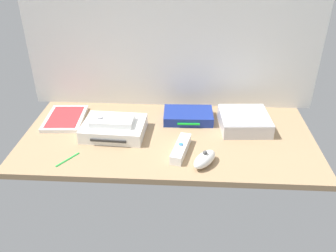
{
  "coord_description": "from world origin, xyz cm",
  "views": [
    {
      "loc": [
        5.94,
        -103.66,
        64.16
      ],
      "look_at": [
        0.0,
        0.0,
        4.0
      ],
      "focal_mm": 37.77,
      "sensor_mm": 36.0,
      "label": 1
    }
  ],
  "objects_px": {
    "stylus_pen": "(68,159)",
    "remote_wand": "(181,149)",
    "game_case": "(65,118)",
    "remote_classic_pad": "(112,121)",
    "game_console": "(114,128)",
    "mini_computer": "(244,121)",
    "remote_nunchuk": "(205,159)",
    "network_router": "(188,116)"
  },
  "relations": [
    {
      "from": "game_case",
      "to": "stylus_pen",
      "type": "bearing_deg",
      "value": -74.41
    },
    {
      "from": "remote_nunchuk",
      "to": "remote_classic_pad",
      "type": "height_order",
      "value": "remote_classic_pad"
    },
    {
      "from": "game_case",
      "to": "remote_classic_pad",
      "type": "distance_m",
      "value": 0.22
    },
    {
      "from": "remote_nunchuk",
      "to": "network_router",
      "type": "bearing_deg",
      "value": 134.45
    },
    {
      "from": "network_router",
      "to": "remote_nunchuk",
      "type": "relative_size",
      "value": 1.7
    },
    {
      "from": "game_console",
      "to": "stylus_pen",
      "type": "distance_m",
      "value": 0.2
    },
    {
      "from": "mini_computer",
      "to": "stylus_pen",
      "type": "height_order",
      "value": "mini_computer"
    },
    {
      "from": "game_case",
      "to": "network_router",
      "type": "bearing_deg",
      "value": 0.32
    },
    {
      "from": "game_case",
      "to": "remote_wand",
      "type": "height_order",
      "value": "remote_wand"
    },
    {
      "from": "game_case",
      "to": "remote_nunchuk",
      "type": "height_order",
      "value": "remote_nunchuk"
    },
    {
      "from": "stylus_pen",
      "to": "game_console",
      "type": "bearing_deg",
      "value": 54.61
    },
    {
      "from": "remote_wand",
      "to": "remote_nunchuk",
      "type": "relative_size",
      "value": 1.42
    },
    {
      "from": "remote_classic_pad",
      "to": "stylus_pen",
      "type": "bearing_deg",
      "value": -124.07
    },
    {
      "from": "network_router",
      "to": "stylus_pen",
      "type": "xyz_separation_m",
      "value": [
        -0.37,
        -0.28,
        -0.01
      ]
    },
    {
      "from": "game_console",
      "to": "mini_computer",
      "type": "height_order",
      "value": "mini_computer"
    },
    {
      "from": "game_case",
      "to": "remote_classic_pad",
      "type": "relative_size",
      "value": 1.36
    },
    {
      "from": "game_console",
      "to": "mini_computer",
      "type": "bearing_deg",
      "value": 11.58
    },
    {
      "from": "mini_computer",
      "to": "remote_classic_pad",
      "type": "distance_m",
      "value": 0.47
    },
    {
      "from": "game_console",
      "to": "remote_wand",
      "type": "height_order",
      "value": "game_console"
    },
    {
      "from": "remote_classic_pad",
      "to": "stylus_pen",
      "type": "height_order",
      "value": "remote_classic_pad"
    },
    {
      "from": "stylus_pen",
      "to": "game_case",
      "type": "bearing_deg",
      "value": 108.92
    },
    {
      "from": "mini_computer",
      "to": "remote_wand",
      "type": "relative_size",
      "value": 1.19
    },
    {
      "from": "network_router",
      "to": "game_case",
      "type": "bearing_deg",
      "value": -177.83
    },
    {
      "from": "remote_wand",
      "to": "stylus_pen",
      "type": "xyz_separation_m",
      "value": [
        -0.35,
        -0.06,
        -0.01
      ]
    },
    {
      "from": "remote_wand",
      "to": "mini_computer",
      "type": "bearing_deg",
      "value": 50.11
    },
    {
      "from": "game_console",
      "to": "mini_computer",
      "type": "xyz_separation_m",
      "value": [
        0.46,
        0.07,
        0.0
      ]
    },
    {
      "from": "remote_wand",
      "to": "remote_classic_pad",
      "type": "bearing_deg",
      "value": 169.57
    },
    {
      "from": "game_console",
      "to": "network_router",
      "type": "bearing_deg",
      "value": 26.98
    },
    {
      "from": "game_console",
      "to": "remote_nunchuk",
      "type": "relative_size",
      "value": 2.02
    },
    {
      "from": "game_case",
      "to": "remote_nunchuk",
      "type": "bearing_deg",
      "value": -29.49
    },
    {
      "from": "remote_classic_pad",
      "to": "network_router",
      "type": "bearing_deg",
      "value": 26.11
    },
    {
      "from": "mini_computer",
      "to": "game_case",
      "type": "distance_m",
      "value": 0.66
    },
    {
      "from": "remote_wand",
      "to": "stylus_pen",
      "type": "height_order",
      "value": "remote_wand"
    },
    {
      "from": "game_console",
      "to": "remote_wand",
      "type": "relative_size",
      "value": 1.43
    },
    {
      "from": "game_console",
      "to": "stylus_pen",
      "type": "height_order",
      "value": "game_console"
    },
    {
      "from": "network_router",
      "to": "remote_nunchuk",
      "type": "xyz_separation_m",
      "value": [
        0.05,
        -0.28,
        0.0
      ]
    },
    {
      "from": "stylus_pen",
      "to": "remote_wand",
      "type": "bearing_deg",
      "value": 9.77
    },
    {
      "from": "network_router",
      "to": "stylus_pen",
      "type": "distance_m",
      "value": 0.47
    },
    {
      "from": "remote_wand",
      "to": "remote_nunchuk",
      "type": "distance_m",
      "value": 0.1
    },
    {
      "from": "mini_computer",
      "to": "game_console",
      "type": "bearing_deg",
      "value": -171.21
    },
    {
      "from": "remote_classic_pad",
      "to": "mini_computer",
      "type": "bearing_deg",
      "value": 10.63
    },
    {
      "from": "mini_computer",
      "to": "stylus_pen",
      "type": "xyz_separation_m",
      "value": [
        -0.57,
        -0.23,
        -0.02
      ]
    }
  ]
}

